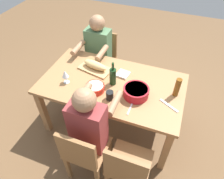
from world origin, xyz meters
The scene contains 18 objects.
ground_plane centered at (0.00, 0.00, 0.00)m, with size 8.00×8.00×0.00m, color brown.
dining_table centered at (0.00, 0.00, 0.65)m, with size 1.64×0.93×0.74m.
chair_far_center centered at (0.00, 0.79, 0.48)m, with size 0.40×0.40×0.85m.
diner_far_center centered at (0.00, 0.61, 0.70)m, with size 0.41×0.53×1.20m.
chair_near_right centered at (0.45, -0.79, 0.48)m, with size 0.40×0.40×0.85m.
diner_near_right centered at (0.45, -0.61, 0.70)m, with size 0.41×0.53×1.20m.
chair_far_left centered at (-0.45, 0.79, 0.48)m, with size 0.40×0.40×0.85m.
serving_bowl_salad centered at (-0.31, 0.10, 0.80)m, with size 0.27×0.27×0.10m.
serving_bowl_pasta centered at (0.13, 0.18, 0.78)m, with size 0.21×0.21×0.07m.
cutting_board centered at (0.28, -0.16, 0.75)m, with size 0.40×0.22×0.02m, color tan.
bread_loaf centered at (0.28, -0.16, 0.81)m, with size 0.32×0.11×0.09m, color tan.
wine_bottle centered at (-0.01, 0.01, 0.85)m, with size 0.08×0.08×0.29m.
beer_bottle centered at (-0.71, -0.06, 0.85)m, with size 0.06×0.06×0.22m, color brown.
wine_glass centered at (0.49, 0.18, 0.86)m, with size 0.08×0.08×0.17m.
cup_far_center centered at (-0.07, 0.25, 0.79)m, with size 0.08×0.08×0.10m, color black.
fork_far_left centered at (-0.31, 0.31, 0.74)m, with size 0.02×0.17×0.01m, color silver.
carving_knife centered at (-0.67, 0.13, 0.74)m, with size 0.23×0.02×0.01m, color silver.
napkin_stack centered at (-0.08, -0.18, 0.75)m, with size 0.14×0.14×0.02m, color white.
Camera 1 is at (-0.62, 1.64, 2.32)m, focal length 32.78 mm.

